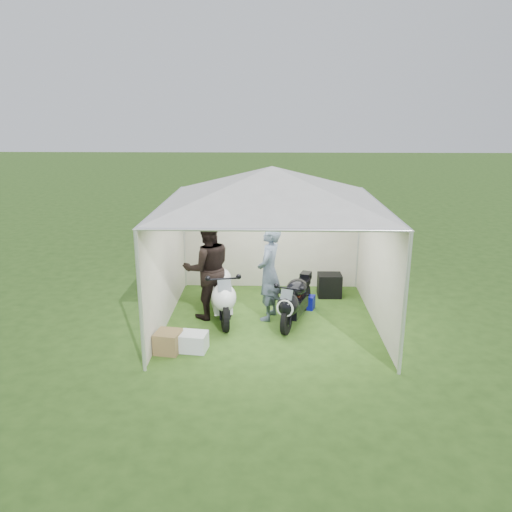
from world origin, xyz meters
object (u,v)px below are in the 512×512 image
(motorcycle_white, at_px, (221,291))
(person_dark_jacket, at_px, (208,269))
(crate_0, at_px, (193,342))
(crate_1, at_px, (168,342))
(paddock_stand, at_px, (305,302))
(canopy_tent, at_px, (272,189))
(person_blue_jacket, at_px, (269,273))
(motorcycle_black, at_px, (295,300))
(equipment_box, at_px, (329,285))

(motorcycle_white, relative_size, person_dark_jacket, 1.01)
(crate_0, xyz_separation_m, crate_1, (-0.42, -0.07, 0.03))
(motorcycle_white, distance_m, paddock_stand, 1.83)
(canopy_tent, xyz_separation_m, motorcycle_white, (-0.98, 0.06, -2.01))
(canopy_tent, relative_size, person_blue_jacket, 3.01)
(motorcycle_black, height_order, equipment_box, motorcycle_black)
(person_dark_jacket, relative_size, person_blue_jacket, 1.06)
(person_blue_jacket, bearing_deg, paddock_stand, 142.12)
(equipment_box, bearing_deg, person_blue_jacket, -137.03)
(person_blue_jacket, distance_m, equipment_box, 1.95)
(motorcycle_black, bearing_deg, equipment_box, 79.34)
(motorcycle_white, relative_size, paddock_stand, 5.35)
(person_dark_jacket, height_order, person_blue_jacket, person_dark_jacket)
(motorcycle_black, bearing_deg, person_dark_jacket, -170.55)
(canopy_tent, height_order, motorcycle_black, canopy_tent)
(person_blue_jacket, xyz_separation_m, equipment_box, (1.33, 1.24, -0.69))
(canopy_tent, distance_m, person_blue_jacket, 1.64)
(equipment_box, bearing_deg, crate_1, -138.19)
(canopy_tent, bearing_deg, person_blue_jacket, 111.23)
(equipment_box, xyz_separation_m, crate_0, (-2.63, -2.66, -0.10))
(canopy_tent, xyz_separation_m, crate_1, (-1.75, -1.38, -2.39))
(motorcycle_white, distance_m, motorcycle_black, 1.45)
(crate_0, relative_size, crate_1, 1.16)
(paddock_stand, bearing_deg, crate_1, -140.89)
(equipment_box, bearing_deg, person_dark_jacket, -154.63)
(motorcycle_white, bearing_deg, paddock_stand, 6.39)
(motorcycle_white, bearing_deg, person_dark_jacket, 150.97)
(crate_0, bearing_deg, motorcycle_white, 75.54)
(motorcycle_white, relative_size, person_blue_jacket, 1.08)
(paddock_stand, relative_size, equipment_box, 0.74)
(paddock_stand, distance_m, crate_1, 3.18)
(crate_0, bearing_deg, person_dark_jacket, 86.04)
(canopy_tent, bearing_deg, motorcycle_white, 176.28)
(canopy_tent, relative_size, paddock_stand, 14.95)
(motorcycle_white, xyz_separation_m, crate_1, (-0.77, -1.45, -0.38))
(canopy_tent, xyz_separation_m, motorcycle_black, (0.45, -0.14, -2.09))
(person_dark_jacket, height_order, crate_1, person_dark_jacket)
(motorcycle_white, bearing_deg, canopy_tent, -15.56)
(person_blue_jacket, bearing_deg, motorcycle_black, 81.51)
(canopy_tent, distance_m, motorcycle_white, 2.24)
(equipment_box, bearing_deg, paddock_stand, -128.87)
(paddock_stand, xyz_separation_m, person_blue_jacket, (-0.75, -0.52, 0.80))
(canopy_tent, height_order, crate_0, canopy_tent)
(motorcycle_black, bearing_deg, canopy_tent, -178.17)
(paddock_stand, xyz_separation_m, person_dark_jacket, (-1.95, -0.48, 0.86))
(person_dark_jacket, xyz_separation_m, equipment_box, (2.53, 1.20, -0.74))
(canopy_tent, xyz_separation_m, paddock_stand, (0.71, 0.62, -2.43))
(canopy_tent, height_order, equipment_box, canopy_tent)
(motorcycle_white, distance_m, crate_1, 1.68)
(canopy_tent, relative_size, equipment_box, 11.09)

